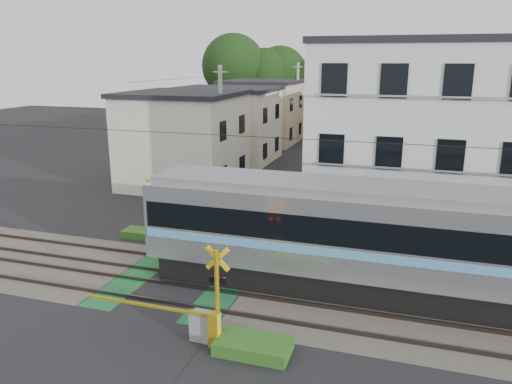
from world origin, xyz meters
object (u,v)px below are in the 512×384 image
(crossing_signal_near, at_px, (204,320))
(apartment_block, at_px, (420,137))
(crossing_signal_far, at_px, (165,228))
(pedestrian, at_px, (321,135))
(commuter_train, at_px, (416,242))

(crossing_signal_near, relative_size, apartment_block, 0.46)
(apartment_block, bearing_deg, crossing_signal_far, -152.22)
(crossing_signal_near, bearing_deg, pedestrian, 95.07)
(pedestrian, bearing_deg, crossing_signal_far, 79.26)
(crossing_signal_far, height_order, apartment_block, apartment_block)
(apartment_block, xyz_separation_m, pedestrian, (-9.19, 23.79, -3.73))
(crossing_signal_near, bearing_deg, commuter_train, 39.05)
(commuter_train, height_order, apartment_block, apartment_block)
(commuter_train, relative_size, apartment_block, 1.93)
(commuter_train, height_order, crossing_signal_far, commuter_train)
(commuter_train, xyz_separation_m, crossing_signal_near, (-5.98, -4.85, -1.45))
(commuter_train, relative_size, crossing_signal_near, 4.16)
(crossing_signal_near, relative_size, pedestrian, 2.55)
(crossing_signal_far, relative_size, apartment_block, 0.46)
(crossing_signal_near, bearing_deg, apartment_block, 65.78)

